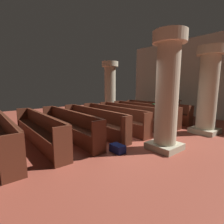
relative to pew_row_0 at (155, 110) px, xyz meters
name	(u,v)px	position (x,y,z in m)	size (l,w,h in m)	color
ground_plane	(123,137)	(1.20, -3.42, -0.50)	(19.20, 19.20, 0.00)	brown
back_wall	(204,77)	(1.20, 2.66, 1.75)	(10.00, 0.16, 4.50)	beige
pew_row_0	(155,110)	(0.00, 0.00, 0.00)	(3.86, 0.46, 0.92)	#562819
pew_row_1	(143,112)	(0.00, -0.99, 0.00)	(3.86, 0.46, 0.92)	#562819
pew_row_2	(129,114)	(0.00, -1.97, 0.00)	(3.86, 0.47, 0.92)	#562819
pew_row_3	(112,117)	(0.00, -2.96, 0.00)	(3.86, 0.46, 0.92)	#562819
pew_row_4	(92,120)	(0.00, -3.94, 0.00)	(3.86, 0.46, 0.92)	#562819
pew_row_5	(68,124)	(0.00, -4.93, 0.00)	(3.86, 0.47, 0.92)	#562819
pew_row_6	(38,128)	(0.00, -5.91, 0.00)	(3.86, 0.46, 0.92)	#562819
pew_row_7	(1,134)	(0.00, -6.90, 0.00)	(3.86, 0.46, 0.92)	#562819
pillar_aisle_side	(208,89)	(2.75, -0.59, 1.17)	(0.97, 0.97, 3.20)	tan
pillar_far_side	(110,88)	(-2.70, -0.90, 1.17)	(0.97, 0.97, 3.20)	tan
pillar_aisle_rear	(167,91)	(2.75, -3.27, 1.17)	(0.89, 0.89, 3.20)	tan
lectern	(176,110)	(0.40, 1.33, -0.05)	(0.48, 0.45, 1.08)	brown
hymn_book	(154,104)	(0.50, -0.79, 0.43)	(0.14, 0.21, 0.03)	#194723
kneeler_box_navy	(118,148)	(2.08, -4.47, -0.39)	(0.43, 0.26, 0.21)	navy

